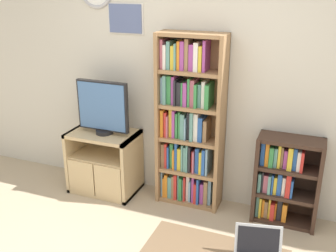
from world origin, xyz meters
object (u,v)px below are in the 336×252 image
Objects in this scene: tv_stand at (104,162)px; bookshelf_short at (283,179)px; bookshelf_tall at (189,126)px; television at (103,108)px.

tv_stand is 1.89m from bookshelf_short.
tv_stand is 1.06m from bookshelf_tall.
television is at bearing -175.71° from bookshelf_short.
television is at bearing -12.60° from tv_stand.
bookshelf_short is at bearing 4.29° from television.
tv_stand is at bearing 167.40° from television.
tv_stand is at bearing -171.53° from bookshelf_tall.
bookshelf_tall is 2.04× the size of bookshelf_short.
bookshelf_tall is at bearing 8.47° from tv_stand.
tv_stand is 0.63m from television.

